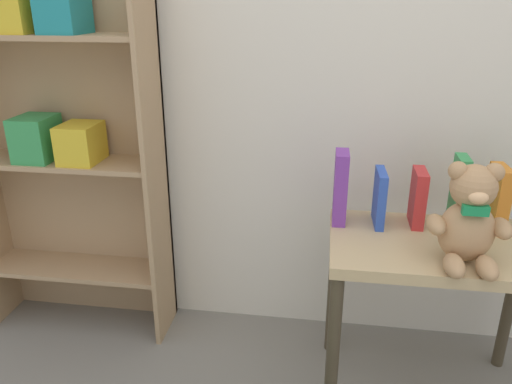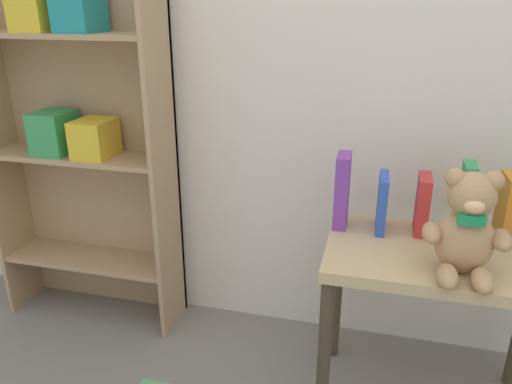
% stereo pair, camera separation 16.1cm
% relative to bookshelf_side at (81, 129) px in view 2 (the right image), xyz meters
% --- Properties ---
extents(wall_back, '(4.80, 0.06, 2.50)m').
position_rel_bookshelf_side_xyz_m(wall_back, '(1.02, 0.13, 0.45)').
color(wall_back, silver).
rests_on(wall_back, ground_plane).
extents(bookshelf_side, '(0.73, 0.23, 1.40)m').
position_rel_bookshelf_side_xyz_m(bookshelf_side, '(0.00, 0.00, 0.00)').
color(bookshelf_side, tan).
rests_on(bookshelf_side, ground_plane).
extents(display_table, '(0.68, 0.42, 0.58)m').
position_rel_bookshelf_side_xyz_m(display_table, '(1.34, -0.25, -0.31)').
color(display_table, tan).
rests_on(display_table, ground_plane).
extents(teddy_bear, '(0.22, 0.20, 0.29)m').
position_rel_bookshelf_side_xyz_m(teddy_bear, '(1.37, -0.37, -0.09)').
color(teddy_bear, tan).
rests_on(teddy_bear, display_table).
extents(book_standing_purple, '(0.04, 0.10, 0.24)m').
position_rel_bookshelf_side_xyz_m(book_standing_purple, '(1.03, -0.14, -0.10)').
color(book_standing_purple, purple).
rests_on(book_standing_purple, display_table).
extents(book_standing_blue, '(0.03, 0.14, 0.18)m').
position_rel_bookshelf_side_xyz_m(book_standing_blue, '(1.15, -0.14, -0.13)').
color(book_standing_blue, '#2D51B7').
rests_on(book_standing_blue, display_table).
extents(book_standing_red, '(0.04, 0.12, 0.19)m').
position_rel_bookshelf_side_xyz_m(book_standing_red, '(1.27, -0.12, -0.13)').
color(book_standing_red, red).
rests_on(book_standing_red, display_table).
extents(book_standing_green, '(0.04, 0.10, 0.24)m').
position_rel_bookshelf_side_xyz_m(book_standing_green, '(1.40, -0.12, -0.11)').
color(book_standing_green, '#33934C').
rests_on(book_standing_green, display_table).
extents(book_standing_orange, '(0.05, 0.13, 0.21)m').
position_rel_bookshelf_side_xyz_m(book_standing_orange, '(1.52, -0.12, -0.12)').
color(book_standing_orange, orange).
rests_on(book_standing_orange, display_table).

